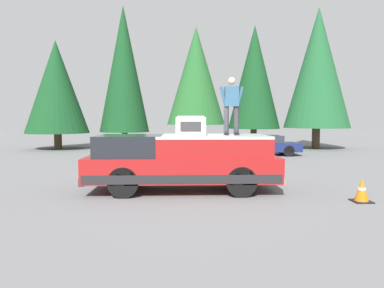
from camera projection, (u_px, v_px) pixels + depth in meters
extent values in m
plane|color=slate|center=(189.00, 189.00, 10.37)|extent=(90.00, 90.00, 0.00)
cube|color=maroon|center=(182.00, 167.00, 10.14)|extent=(2.00, 5.50, 0.70)
cube|color=#232326|center=(182.00, 174.00, 10.15)|extent=(2.01, 5.39, 0.24)
cube|color=black|center=(131.00, 145.00, 10.04)|extent=(1.84, 1.87, 0.60)
cube|color=maroon|center=(212.00, 147.00, 10.12)|extent=(1.92, 3.19, 0.52)
cube|color=#A8AAAF|center=(212.00, 136.00, 10.10)|extent=(1.94, 3.19, 0.08)
cube|color=#232326|center=(91.00, 177.00, 10.07)|extent=(1.96, 0.16, 0.20)
cube|color=#B2B5BA|center=(272.00, 176.00, 10.24)|extent=(1.96, 0.16, 0.20)
cylinder|color=black|center=(123.00, 182.00, 9.26)|extent=(0.30, 0.84, 0.84)
cylinder|color=black|center=(132.00, 172.00, 10.96)|extent=(0.30, 0.84, 0.84)
cylinder|color=black|center=(241.00, 182.00, 9.36)|extent=(0.30, 0.84, 0.84)
cylinder|color=black|center=(232.00, 172.00, 11.06)|extent=(0.30, 0.84, 0.84)
cube|color=white|center=(191.00, 126.00, 9.90)|extent=(0.64, 0.84, 0.52)
cube|color=#2D2D30|center=(191.00, 127.00, 9.57)|extent=(0.01, 0.59, 0.29)
cube|color=#99999E|center=(191.00, 117.00, 9.88)|extent=(0.58, 0.76, 0.04)
cylinder|color=#333338|center=(236.00, 121.00, 10.12)|extent=(0.15, 0.15, 0.84)
cube|color=black|center=(236.00, 134.00, 10.11)|extent=(0.26, 0.11, 0.08)
cylinder|color=#333338|center=(226.00, 121.00, 10.11)|extent=(0.15, 0.15, 0.84)
cube|color=black|center=(226.00, 134.00, 10.10)|extent=(0.26, 0.11, 0.08)
cube|color=#335B7A|center=(232.00, 96.00, 10.06)|extent=(0.24, 0.40, 0.58)
sphere|color=beige|center=(232.00, 81.00, 10.03)|extent=(0.22, 0.22, 0.22)
cylinder|color=#335B7A|center=(240.00, 96.00, 10.04)|extent=(0.09, 0.23, 0.58)
cylinder|color=#335B7A|center=(223.00, 96.00, 10.02)|extent=(0.09, 0.23, 0.58)
cube|color=navy|center=(263.00, 147.00, 20.00)|extent=(1.64, 4.10, 0.50)
cube|color=#282D38|center=(265.00, 139.00, 19.97)|extent=(1.31, 1.89, 0.42)
cylinder|color=black|center=(244.00, 151.00, 19.25)|extent=(0.20, 0.62, 0.62)
cylinder|color=black|center=(239.00, 149.00, 20.69)|extent=(0.20, 0.62, 0.62)
cylinder|color=black|center=(289.00, 151.00, 19.33)|extent=(0.20, 0.62, 0.62)
cylinder|color=black|center=(281.00, 149.00, 20.77)|extent=(0.20, 0.62, 0.62)
cube|color=black|center=(361.00, 201.00, 8.82)|extent=(0.47, 0.47, 0.03)
cone|color=orange|center=(362.00, 190.00, 8.79)|extent=(0.36, 0.36, 0.62)
cylinder|color=white|center=(362.00, 189.00, 8.79)|extent=(0.19, 0.19, 0.06)
cylinder|color=#4C3826|center=(316.00, 138.00, 24.46)|extent=(0.55, 0.55, 1.48)
cone|color=#1E562D|center=(318.00, 68.00, 24.10)|extent=(4.55, 4.55, 8.39)
cylinder|color=#4C3826|center=(254.00, 138.00, 25.72)|extent=(0.46, 0.46, 1.39)
cone|color=#14421E|center=(254.00, 77.00, 25.39)|extent=(3.83, 3.83, 7.59)
cylinder|color=#4C3826|center=(196.00, 137.00, 24.46)|extent=(0.49, 0.49, 1.71)
cone|color=#235B28|center=(196.00, 76.00, 24.15)|extent=(4.09, 4.09, 6.81)
cylinder|color=#4C3826|center=(125.00, 139.00, 26.06)|extent=(0.44, 0.44, 1.13)
cone|color=#14421E|center=(124.00, 69.00, 25.67)|extent=(3.69, 3.69, 9.38)
cylinder|color=#4C3826|center=(58.00, 141.00, 24.11)|extent=(0.52, 0.52, 1.12)
cone|color=#14421E|center=(56.00, 87.00, 23.83)|extent=(4.32, 4.32, 6.41)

